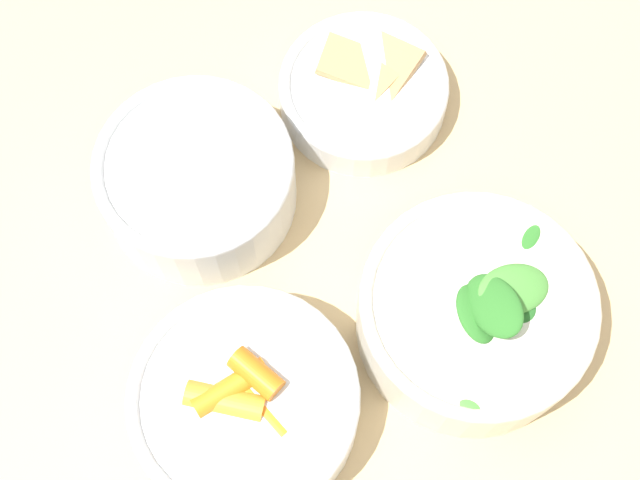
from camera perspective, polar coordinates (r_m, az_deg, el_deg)
ground_plane at (r=1.44m, az=1.35°, el=-12.87°), size 10.00×10.00×0.00m
dining_table at (r=0.80m, az=2.36°, el=-6.06°), size 1.29×1.07×0.74m
bowl_carrots at (r=0.67m, az=-4.79°, el=-10.35°), size 0.17×0.17×0.07m
bowl_greens at (r=0.68m, az=9.84°, el=-4.64°), size 0.18×0.18×0.10m
bowl_beans_hotdog at (r=0.73m, az=-7.85°, el=3.74°), size 0.16×0.16×0.07m
bowl_cookies at (r=0.77m, az=2.78°, el=9.53°), size 0.14×0.14×0.04m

